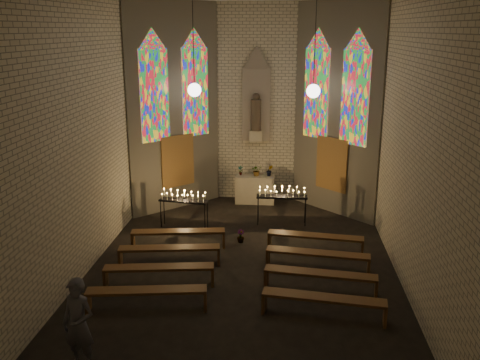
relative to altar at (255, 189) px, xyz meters
name	(u,v)px	position (x,y,z in m)	size (l,w,h in m)	color
floor	(243,266)	(0.00, -5.45, -0.50)	(12.00, 12.00, 0.00)	black
room	(252,109)	(0.00, -2.08, 3.22)	(8.22, 12.43, 7.00)	beige
altar	(255,189)	(0.00, 0.00, 0.00)	(1.40, 0.60, 1.00)	#C0B79C
flower_vase_left	(240,171)	(-0.53, 0.07, 0.67)	(0.18, 0.12, 0.34)	#4C723F
flower_vase_center	(257,170)	(0.06, 0.04, 0.71)	(0.37, 0.32, 0.41)	#4C723F
flower_vase_right	(270,170)	(0.52, 0.05, 0.71)	(0.23, 0.18, 0.41)	#4C723F
aisle_flower_pot	(241,236)	(-0.20, -3.80, -0.31)	(0.21, 0.21, 0.38)	#4C723F
votive_stand_left	(184,198)	(-2.09, -2.72, 0.48)	(1.59, 0.60, 1.14)	black
votive_stand_right	(282,194)	(0.99, -2.16, 0.52)	(1.62, 0.41, 1.19)	black
pew_left_0	(178,234)	(-1.96, -4.32, -0.08)	(2.70, 0.73, 0.51)	#513217
pew_right_0	(315,238)	(1.96, -4.32, -0.08)	(2.70, 0.73, 0.51)	#513217
pew_left_1	(169,250)	(-1.96, -5.52, -0.08)	(2.70, 0.73, 0.51)	#513217
pew_right_1	(318,255)	(1.96, -5.52, -0.08)	(2.70, 0.73, 0.51)	#513217
pew_left_2	(159,270)	(-1.96, -6.72, -0.08)	(2.70, 0.73, 0.51)	#513217
pew_right_2	(320,276)	(1.96, -6.72, -0.08)	(2.70, 0.73, 0.51)	#513217
pew_left_3	(147,293)	(-1.96, -7.92, -0.08)	(2.70, 0.73, 0.51)	#513217
pew_right_3	(324,300)	(1.96, -7.92, -0.08)	(2.70, 0.73, 0.51)	#513217
visitor	(79,325)	(-2.64, -10.09, 0.40)	(0.65, 0.43, 1.79)	#4C4C56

